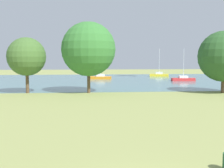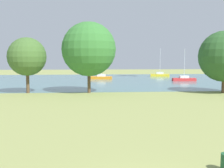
# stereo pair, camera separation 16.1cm
# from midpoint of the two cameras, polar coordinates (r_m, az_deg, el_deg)

# --- Properties ---
(ground_plane) EXTENTS (160.00, 160.00, 0.00)m
(ground_plane) POSITION_cam_midpoint_polar(r_m,az_deg,el_deg) (31.30, -0.66, -3.59)
(ground_plane) COLOR #8C9351
(water_surface) EXTENTS (140.00, 40.00, 0.02)m
(water_surface) POSITION_cam_midpoint_polar(r_m,az_deg,el_deg) (59.08, -2.43, 0.75)
(water_surface) COLOR slate
(water_surface) RESTS_ON ground
(sailboat_orange) EXTENTS (5.00, 2.41, 6.73)m
(sailboat_orange) POSITION_cam_midpoint_polar(r_m,az_deg,el_deg) (62.46, -2.14, 1.42)
(sailboat_orange) COLOR orange
(sailboat_orange) RESTS_ON water_surface
(sailboat_yellow) EXTENTS (5.00, 2.44, 7.15)m
(sailboat_yellow) POSITION_cam_midpoint_polar(r_m,az_deg,el_deg) (72.28, 9.91, 1.91)
(sailboat_yellow) COLOR yellow
(sailboat_yellow) RESTS_ON water_surface
(sailboat_red) EXTENTS (4.88, 1.77, 6.70)m
(sailboat_red) POSITION_cam_midpoint_polar(r_m,az_deg,el_deg) (59.61, 14.70, 1.04)
(sailboat_red) COLOR red
(sailboat_red) RESTS_ON water_surface
(tree_east_far) EXTENTS (5.30, 5.30, 7.69)m
(tree_east_far) POSITION_cam_midpoint_polar(r_m,az_deg,el_deg) (39.92, -17.02, 5.40)
(tree_east_far) COLOR brown
(tree_east_far) RESTS_ON ground
(tree_west_far) EXTENTS (7.52, 7.52, 9.84)m
(tree_west_far) POSITION_cam_midpoint_polar(r_m,az_deg,el_deg) (38.53, -4.69, 7.18)
(tree_west_far) COLOR brown
(tree_west_far) RESTS_ON ground
(tree_west_near) EXTENTS (7.05, 7.05, 8.62)m
(tree_west_near) POSITION_cam_midpoint_polar(r_m,az_deg,el_deg) (41.28, 22.26, 5.30)
(tree_west_near) COLOR brown
(tree_west_near) RESTS_ON ground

